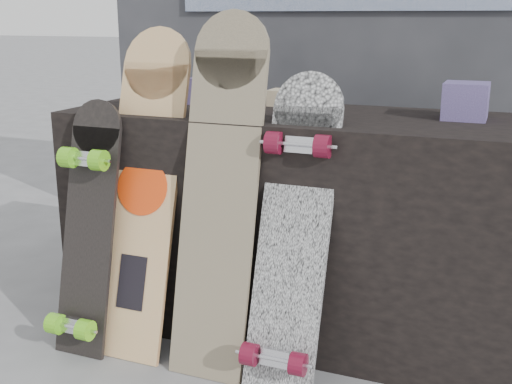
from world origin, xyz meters
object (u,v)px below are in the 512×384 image
at_px(longboard_celtic, 220,184).
at_px(longboard_cascadia, 293,229).
at_px(vendor_table, 291,222).
at_px(skateboard_dark, 86,226).
at_px(longboard_geisha, 144,183).

xyz_separation_m(longboard_celtic, longboard_cascadia, (0.25, -0.01, -0.12)).
distance_m(vendor_table, skateboard_dark, 0.73).
distance_m(longboard_celtic, longboard_cascadia, 0.28).
bearing_deg(longboard_geisha, longboard_cascadia, -4.62).
height_order(longboard_geisha, skateboard_dark, longboard_geisha).
distance_m(vendor_table, longboard_geisha, 0.55).
bearing_deg(skateboard_dark, longboard_celtic, 10.22).
bearing_deg(longboard_geisha, vendor_table, 35.29).
distance_m(vendor_table, longboard_celtic, 0.42).
relative_size(vendor_table, longboard_geisha, 1.46).
bearing_deg(longboard_celtic, longboard_geisha, 173.91).
bearing_deg(longboard_cascadia, skateboard_dark, -174.29).
distance_m(vendor_table, longboard_cascadia, 0.38).
bearing_deg(skateboard_dark, vendor_table, 35.34).
xyz_separation_m(longboard_geisha, skateboard_dark, (-0.16, -0.12, -0.14)).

